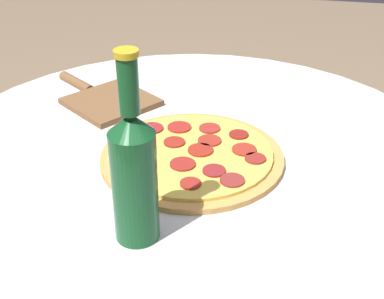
# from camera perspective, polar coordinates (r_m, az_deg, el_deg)

# --- Properties ---
(table) EXTENTS (0.96, 0.96, 0.76)m
(table) POSITION_cam_1_polar(r_m,az_deg,el_deg) (1.03, 0.04, -7.62)
(table) COLOR silver
(table) RESTS_ON ground_plane
(pizza) EXTENTS (0.31, 0.31, 0.02)m
(pizza) POSITION_cam_1_polar(r_m,az_deg,el_deg) (0.91, 0.05, -0.64)
(pizza) COLOR #C68E47
(pizza) RESTS_ON table
(beer_bottle) EXTENTS (0.06, 0.06, 0.27)m
(beer_bottle) POSITION_cam_1_polar(r_m,az_deg,el_deg) (0.69, -6.21, -2.41)
(beer_bottle) COLOR #144C23
(beer_bottle) RESTS_ON table
(pizza_paddle) EXTENTS (0.27, 0.23, 0.02)m
(pizza_paddle) POSITION_cam_1_polar(r_m,az_deg,el_deg) (1.13, -9.22, 5.36)
(pizza_paddle) COLOR brown
(pizza_paddle) RESTS_ON table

